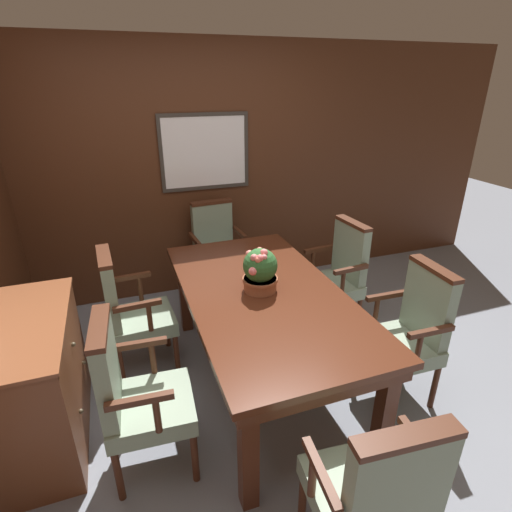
{
  "coord_description": "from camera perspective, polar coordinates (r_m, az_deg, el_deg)",
  "views": [
    {
      "loc": [
        -0.7,
        -2.0,
        2.1
      ],
      "look_at": [
        0.15,
        0.39,
        0.97
      ],
      "focal_mm": 28.0,
      "sensor_mm": 36.0,
      "label": 1
    }
  ],
  "objects": [
    {
      "name": "wall_back",
      "position": [
        4.06,
        -9.5,
        11.36
      ],
      "size": [
        7.2,
        0.08,
        2.45
      ],
      "color": "#4C2816",
      "rests_on": "ground_plane"
    },
    {
      "name": "chair_left_far",
      "position": [
        3.12,
        -17.59,
        -7.27
      ],
      "size": [
        0.49,
        0.51,
        1.0
      ],
      "rotation": [
        0.0,
        0.0,
        1.63
      ],
      "color": "#472314",
      "rests_on": "ground_plane"
    },
    {
      "name": "potted_plant",
      "position": [
        2.69,
        0.57,
        -2.03
      ],
      "size": [
        0.24,
        0.26,
        0.32
      ],
      "color": "#9E5638",
      "rests_on": "dining_table"
    },
    {
      "name": "chair_right_near",
      "position": [
        2.94,
        21.02,
        -9.87
      ],
      "size": [
        0.48,
        0.51,
        1.0
      ],
      "rotation": [
        0.0,
        0.0,
        -1.61
      ],
      "color": "#472314",
      "rests_on": "ground_plane"
    },
    {
      "name": "sideboard_cabinet",
      "position": [
        2.85,
        -29.03,
        -15.56
      ],
      "size": [
        0.52,
        1.05,
        0.84
      ],
      "color": "brown",
      "rests_on": "ground_plane"
    },
    {
      "name": "chair_left_near",
      "position": [
        2.38,
        -16.98,
        -18.24
      ],
      "size": [
        0.5,
        0.52,
        1.0
      ],
      "rotation": [
        0.0,
        0.0,
        1.5
      ],
      "color": "#472314",
      "rests_on": "ground_plane"
    },
    {
      "name": "ground_plane",
      "position": [
        2.98,
        -0.29,
        -20.69
      ],
      "size": [
        14.0,
        14.0,
        0.0
      ],
      "primitive_type": "plane",
      "color": "gray"
    },
    {
      "name": "chair_head_near",
      "position": [
        1.97,
        16.58,
        -29.83
      ],
      "size": [
        0.52,
        0.5,
        1.0
      ],
      "rotation": [
        0.0,
        0.0,
        3.05
      ],
      "color": "#472314",
      "rests_on": "ground_plane"
    },
    {
      "name": "chair_right_far",
      "position": [
        3.57,
        11.55,
        -2.44
      ],
      "size": [
        0.5,
        0.52,
        1.0
      ],
      "rotation": [
        0.0,
        0.0,
        -1.49
      ],
      "color": "#472314",
      "rests_on": "ground_plane"
    },
    {
      "name": "dining_table",
      "position": [
        2.79,
        1.05,
        -6.73
      ],
      "size": [
        1.03,
        1.96,
        0.77
      ],
      "color": "#4C2314",
      "rests_on": "ground_plane"
    },
    {
      "name": "chair_head_far",
      "position": [
        4.02,
        -5.63,
        1.09
      ],
      "size": [
        0.52,
        0.5,
        1.0
      ],
      "rotation": [
        0.0,
        0.0,
        0.08
      ],
      "color": "#472314",
      "rests_on": "ground_plane"
    }
  ]
}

